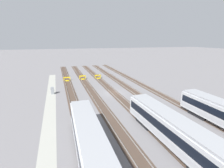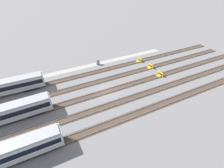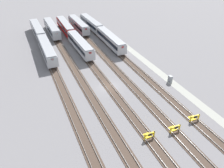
{
  "view_description": "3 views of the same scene",
  "coord_description": "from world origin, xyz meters",
  "px_view_note": "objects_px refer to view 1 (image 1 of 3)",
  "views": [
    {
      "loc": [
        37.3,
        -12.4,
        12.38
      ],
      "look_at": [
        -1.7,
        0.0,
        1.8
      ],
      "focal_mm": 28.0,
      "sensor_mm": 36.0,
      "label": 1
    },
    {
      "loc": [
        13.82,
        31.1,
        26.29
      ],
      "look_at": [
        -1.7,
        0.0,
        1.8
      ],
      "focal_mm": 28.0,
      "sensor_mm": 36.0,
      "label": 2
    },
    {
      "loc": [
        -37.76,
        15.78,
        26.72
      ],
      "look_at": [
        -1.7,
        0.0,
        1.8
      ],
      "focal_mm": 35.0,
      "sensor_mm": 36.0,
      "label": 3
    }
  ],
  "objects_px": {
    "bumper_stop_near_inner_track": "(83,78)",
    "subway_car_back_row_leftmost": "(91,144)",
    "bumper_stop_nearest_track": "(67,79)",
    "electrical_cabinet": "(53,91)",
    "subway_car_front_row_left_inner": "(173,130)",
    "bumper_stop_middle_track": "(98,77)"
  },
  "relations": [
    {
      "from": "bumper_stop_nearest_track",
      "to": "electrical_cabinet",
      "type": "distance_m",
      "value": 13.15
    },
    {
      "from": "bumper_stop_nearest_track",
      "to": "bumper_stop_middle_track",
      "type": "height_order",
      "value": "same"
    },
    {
      "from": "subway_car_front_row_left_inner",
      "to": "bumper_stop_near_inner_track",
      "type": "distance_m",
      "value": 39.13
    },
    {
      "from": "subway_car_front_row_left_inner",
      "to": "electrical_cabinet",
      "type": "height_order",
      "value": "subway_car_front_row_left_inner"
    },
    {
      "from": "subway_car_front_row_left_inner",
      "to": "bumper_stop_middle_track",
      "type": "distance_m",
      "value": 38.47
    },
    {
      "from": "subway_car_front_row_left_inner",
      "to": "bumper_stop_nearest_track",
      "type": "relative_size",
      "value": 8.99
    },
    {
      "from": "subway_car_front_row_left_inner",
      "to": "bumper_stop_middle_track",
      "type": "xyz_separation_m",
      "value": [
        -38.44,
        -0.02,
        -1.53
      ]
    },
    {
      "from": "bumper_stop_near_inner_track",
      "to": "bumper_stop_middle_track",
      "type": "bearing_deg",
      "value": 85.95
    },
    {
      "from": "subway_car_front_row_left_inner",
      "to": "electrical_cabinet",
      "type": "distance_m",
      "value": 29.02
    },
    {
      "from": "subway_car_front_row_left_inner",
      "to": "bumper_stop_near_inner_track",
      "type": "height_order",
      "value": "subway_car_front_row_left_inner"
    },
    {
      "from": "bumper_stop_nearest_track",
      "to": "subway_car_front_row_left_inner",
      "type": "bearing_deg",
      "value": 14.48
    },
    {
      "from": "subway_car_back_row_leftmost",
      "to": "electrical_cabinet",
      "type": "xyz_separation_m",
      "value": [
        -25.48,
        -4.05,
        -1.24
      ]
    },
    {
      "from": "bumper_stop_near_inner_track",
      "to": "electrical_cabinet",
      "type": "bearing_deg",
      "value": -33.83
    },
    {
      "from": "bumper_stop_middle_track",
      "to": "subway_car_front_row_left_inner",
      "type": "bearing_deg",
      "value": 0.04
    },
    {
      "from": "subway_car_front_row_left_inner",
      "to": "electrical_cabinet",
      "type": "xyz_separation_m",
      "value": [
        -25.48,
        -13.84,
        -1.24
      ]
    },
    {
      "from": "bumper_stop_nearest_track",
      "to": "electrical_cabinet",
      "type": "bearing_deg",
      "value": -17.82
    },
    {
      "from": "bumper_stop_nearest_track",
      "to": "bumper_stop_near_inner_track",
      "type": "distance_m",
      "value": 4.96
    },
    {
      "from": "electrical_cabinet",
      "to": "bumper_stop_near_inner_track",
      "type": "bearing_deg",
      "value": 146.17
    },
    {
      "from": "subway_car_back_row_leftmost",
      "to": "bumper_stop_near_inner_track",
      "type": "xyz_separation_m",
      "value": [
        -38.79,
        4.87,
        -1.53
      ]
    },
    {
      "from": "subway_car_back_row_leftmost",
      "to": "electrical_cabinet",
      "type": "height_order",
      "value": "subway_car_back_row_leftmost"
    },
    {
      "from": "bumper_stop_nearest_track",
      "to": "bumper_stop_near_inner_track",
      "type": "bearing_deg",
      "value": 99.14
    },
    {
      "from": "bumper_stop_near_inner_track",
      "to": "subway_car_back_row_leftmost",
      "type": "bearing_deg",
      "value": -7.16
    }
  ]
}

